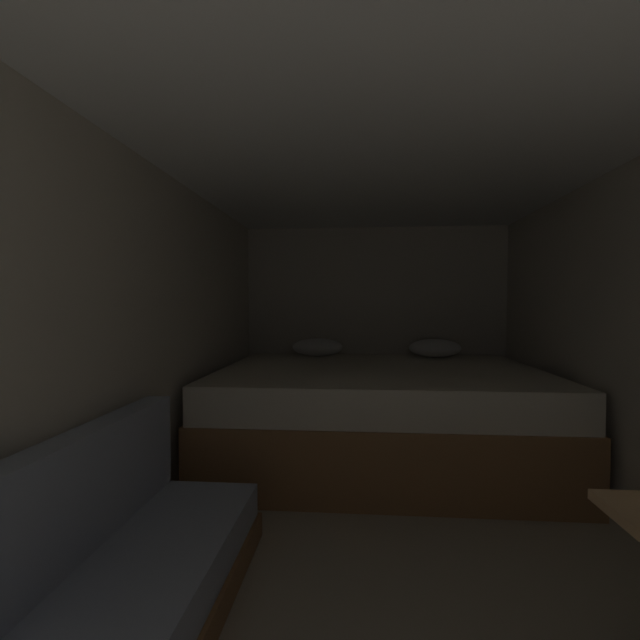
# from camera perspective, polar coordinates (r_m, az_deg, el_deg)

# --- Properties ---
(ground_plane) EXTENTS (6.81, 6.81, 0.00)m
(ground_plane) POSITION_cam_1_polar(r_m,az_deg,el_deg) (2.58, 8.71, -26.43)
(ground_plane) COLOR #A39984
(wall_back) EXTENTS (2.70, 0.05, 2.00)m
(wall_back) POSITION_cam_1_polar(r_m,az_deg,el_deg) (4.71, 6.80, -0.79)
(wall_back) COLOR beige
(wall_back) RESTS_ON ground
(wall_left) EXTENTS (0.05, 4.81, 2.00)m
(wall_left) POSITION_cam_1_polar(r_m,az_deg,el_deg) (2.56, -22.30, -3.23)
(wall_left) COLOR beige
(wall_left) RESTS_ON ground
(ceiling_slab) EXTENTS (2.70, 4.81, 0.05)m
(ceiling_slab) POSITION_cam_1_polar(r_m,az_deg,el_deg) (2.41, 8.98, 21.38)
(ceiling_slab) COLOR white
(ceiling_slab) RESTS_ON wall_left
(bed) EXTENTS (2.48, 1.97, 0.90)m
(bed) POSITION_cam_1_polar(r_m,az_deg,el_deg) (3.75, 7.30, -11.27)
(bed) COLOR olive
(bed) RESTS_ON ground
(sofa_left) EXTENTS (0.61, 2.07, 0.74)m
(sofa_left) POSITION_cam_1_polar(r_m,az_deg,el_deg) (1.88, -27.98, -30.35)
(sofa_left) COLOR olive
(sofa_left) RESTS_ON ground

